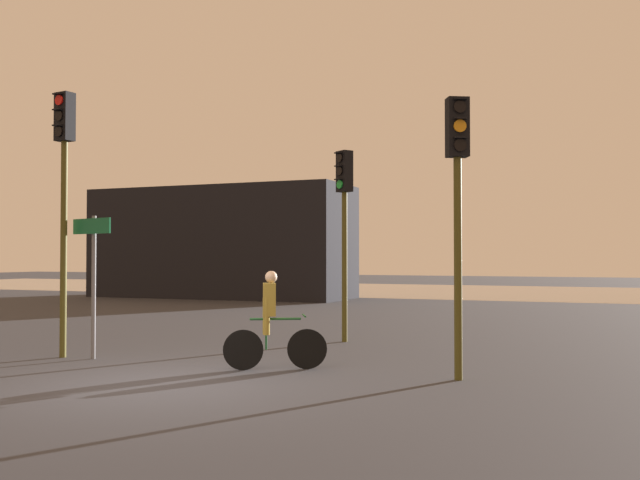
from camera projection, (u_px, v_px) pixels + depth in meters
The scene contains 8 objects.
ground_plane at pixel (157, 385), 10.28m from camera, with size 120.00×120.00×0.00m, color #333338.
water_strip at pixel (487, 292), 37.78m from camera, with size 80.00×16.00×0.01m, color gray.
distant_building at pixel (221, 243), 32.52m from camera, with size 11.96×4.00×4.97m, color black.
traffic_light_center at pixel (344, 208), 15.57m from camera, with size 0.40×0.42×4.17m.
traffic_light_near_right at pixel (458, 183), 10.75m from camera, with size 0.40×0.42×4.26m.
traffic_light_near_left at pixel (64, 174), 13.18m from camera, with size 0.35×0.37×4.90m.
direction_sign_post at pixel (93, 265), 12.93m from camera, with size 1.07×0.32×2.60m.
cyclist at pixel (271, 320), 11.69m from camera, with size 1.52×0.86×1.62m.
Camera 1 is at (6.09, -8.66, 1.85)m, focal length 40.00 mm.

